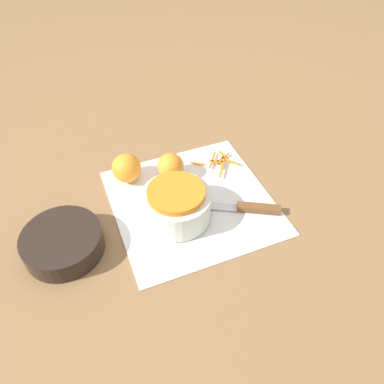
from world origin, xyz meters
TOP-DOWN VIEW (x-y plane):
  - ground_plane at (0.00, 0.00)m, footprint 4.00×4.00m
  - cutting_board at (0.00, 0.00)m, footprint 0.37×0.37m
  - bowl_speckled at (-0.03, 0.05)m, footprint 0.16×0.16m
  - bowl_dark at (-0.03, 0.31)m, footprint 0.17×0.17m
  - knife at (-0.08, -0.11)m, footprint 0.13×0.22m
  - orange_left at (0.13, 0.12)m, footprint 0.07×0.07m
  - orange_right at (0.10, 0.02)m, footprint 0.07×0.07m
  - peel_pile at (0.10, -0.12)m, footprint 0.10×0.12m

SIDE VIEW (x-z plane):
  - ground_plane at x=0.00m, z-range 0.00..0.00m
  - cutting_board at x=0.00m, z-range 0.00..0.01m
  - peel_pile at x=0.10m, z-range 0.01..0.01m
  - knife at x=-0.08m, z-range 0.00..0.02m
  - bowl_dark at x=-0.03m, z-range 0.00..0.05m
  - orange_right at x=0.10m, z-range 0.01..0.07m
  - orange_left at x=0.13m, z-range 0.01..0.08m
  - bowl_speckled at x=-0.03m, z-range 0.00..0.09m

